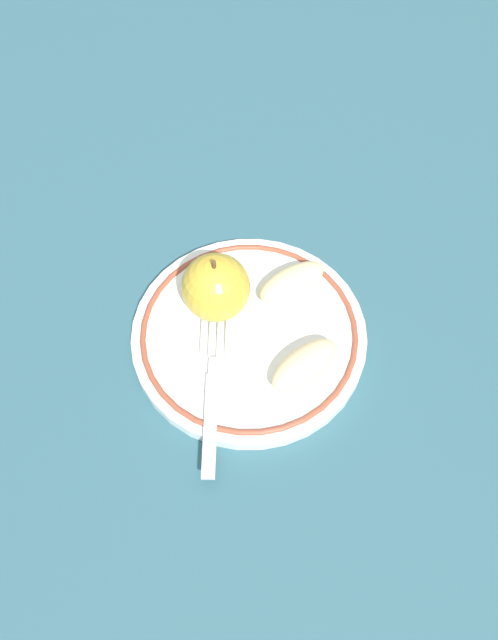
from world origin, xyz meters
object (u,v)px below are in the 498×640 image
(apple_slice_back, at_px, (304,364))
(fork, at_px, (212,388))
(plate, at_px, (249,335))
(apple_slice_front, at_px, (292,282))
(apple_red_whole, at_px, (216,287))

(apple_slice_back, bearing_deg, fork, -25.97)
(plate, bearing_deg, fork, -79.41)
(apple_slice_front, bearing_deg, plate, -163.63)
(apple_red_whole, bearing_deg, fork, -52.34)
(apple_slice_front, height_order, fork, apple_slice_front)
(plate, xyz_separation_m, apple_slice_back, (0.07, -0.00, 0.02))
(apple_slice_front, distance_m, fork, 0.14)
(apple_red_whole, relative_size, apple_slice_front, 1.01)
(plate, height_order, apple_red_whole, apple_red_whole)
(plate, relative_size, fork, 1.52)
(apple_slice_back, bearing_deg, apple_slice_front, -123.98)
(fork, bearing_deg, apple_slice_back, -76.51)
(apple_slice_back, bearing_deg, plate, -78.98)
(apple_slice_front, bearing_deg, apple_slice_back, -117.43)
(fork, bearing_deg, apple_red_whole, -1.01)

